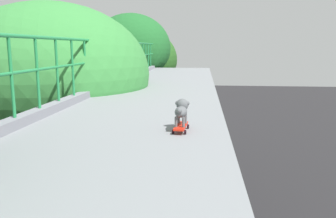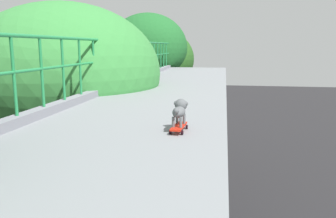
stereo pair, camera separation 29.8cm
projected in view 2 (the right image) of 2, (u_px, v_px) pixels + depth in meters
overpass_deck at (67, 187)px, 3.06m from camera, size 2.86×29.54×0.38m
car_black_fifth at (24, 214)px, 12.94m from camera, size 1.96×4.09×1.45m
city_bus at (54, 123)px, 22.62m from camera, size 2.62×10.30×3.56m
roadside_tree_mid at (66, 75)px, 9.40m from camera, size 5.24×5.24×8.19m
roadside_tree_far at (148, 49)px, 18.88m from camera, size 4.38×4.38×8.83m
roadside_tree_farthest at (151, 60)px, 20.19m from camera, size 5.11×5.11×8.24m
toy_skateboard at (179, 127)px, 4.29m from camera, size 0.20×0.47×0.08m
small_dog at (180, 110)px, 4.29m from camera, size 0.19×0.42×0.32m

